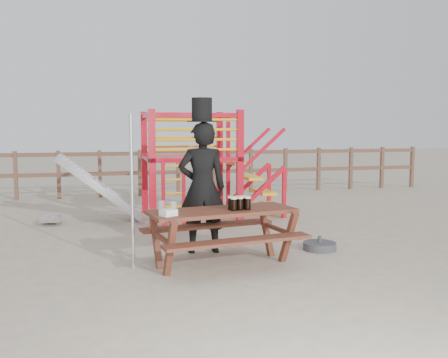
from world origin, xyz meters
TOP-DOWN VIEW (x-y plane):
  - ground at (0.00, 0.00)m, footprint 60.00×60.00m
  - back_fence at (0.00, 7.00)m, footprint 15.09×0.09m
  - playground_fort at (0.12, 3.58)m, footprint 4.71×1.84m
  - picnic_table at (0.03, 0.19)m, footprint 2.07×1.58m
  - man_with_hat at (-0.09, 0.91)m, footprint 0.71×0.50m
  - metal_pole at (-1.11, 0.28)m, footprint 0.04×0.04m
  - parasol_base at (1.60, 0.62)m, footprint 0.48×0.48m
  - paper_bag at (-0.71, -0.11)m, footprint 0.23×0.21m
  - stout_pints at (0.23, 0.12)m, footprint 0.28×0.20m
  - empty_glasses at (-0.69, 0.09)m, footprint 0.22×0.15m

SIDE VIEW (x-z plane):
  - ground at x=0.00m, z-range 0.00..0.00m
  - parasol_base at x=1.60m, z-range -0.05..0.16m
  - picnic_table at x=0.03m, z-range 0.10..0.82m
  - back_fence at x=0.00m, z-range 0.14..1.34m
  - paper_bag at x=-0.71m, z-range 0.73..0.81m
  - empty_glasses at x=-0.69m, z-range 0.72..0.87m
  - stout_pints at x=0.23m, z-range 0.73..0.90m
  - metal_pole at x=-1.11m, z-range 0.00..1.95m
  - man_with_hat at x=-0.09m, z-range -0.11..2.08m
  - playground_fort at x=0.12m, z-range 0.02..2.12m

